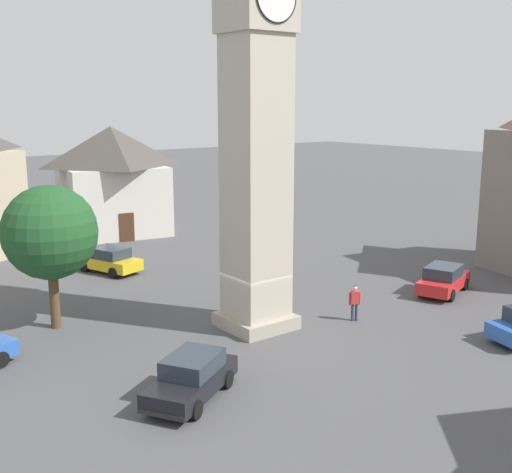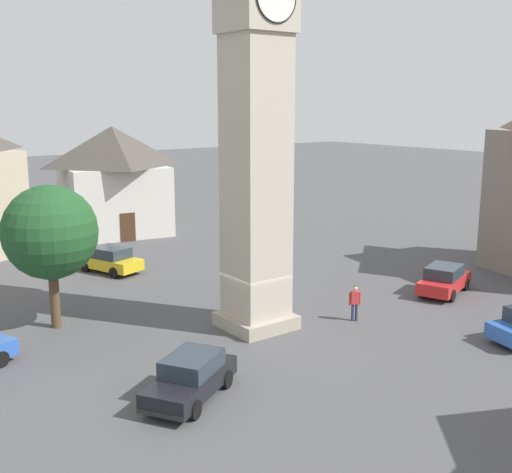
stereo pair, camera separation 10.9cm
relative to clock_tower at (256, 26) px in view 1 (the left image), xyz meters
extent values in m
plane|color=#4C4C4F|center=(0.00, 0.00, -13.00)|extent=(200.00, 200.00, 0.00)
cube|color=#A59C89|center=(0.00, 0.00, -12.70)|extent=(2.90, 2.90, 0.60)
cube|color=#B7AD99|center=(0.00, 0.00, -6.34)|extent=(2.32, 2.32, 12.11)
cube|color=#B7AD99|center=(0.00, 0.00, 0.99)|extent=(2.60, 2.60, 2.55)
cylinder|color=white|center=(0.00, 1.33, 0.99)|extent=(1.95, 0.04, 1.95)
torus|color=black|center=(0.00, 1.34, 0.99)|extent=(2.01, 0.06, 2.01)
cube|color=black|center=(0.00, 1.37, 1.21)|extent=(0.05, 0.02, 0.55)
cube|color=black|center=(0.29, 1.37, 0.99)|extent=(0.74, 0.02, 0.04)
cylinder|color=black|center=(-10.50, 2.30, -12.68)|extent=(0.68, 0.43, 0.64)
cube|color=gold|center=(-1.31, 12.84, -12.41)|extent=(2.94, 4.43, 0.64)
cube|color=#28333D|center=(-1.26, 12.70, -11.79)|extent=(2.16, 2.49, 0.64)
cylinder|color=black|center=(-2.46, 13.75, -12.68)|extent=(0.42, 0.68, 0.64)
cylinder|color=black|center=(-0.95, 14.27, -12.68)|extent=(0.42, 0.68, 0.64)
cylinder|color=black|center=(-1.66, 11.42, -12.68)|extent=(0.42, 0.68, 0.64)
cylinder|color=black|center=(-0.15, 11.94, -12.68)|extent=(0.42, 0.68, 0.64)
cube|color=black|center=(-1.96, 14.75, -12.63)|extent=(1.61, 0.66, 0.16)
cube|color=black|center=(-6.06, -4.32, -12.41)|extent=(4.39, 3.58, 0.64)
cube|color=#28333D|center=(-5.93, -4.25, -11.79)|extent=(2.60, 2.42, 0.64)
cylinder|color=black|center=(-6.70, -5.65, -12.68)|extent=(0.66, 0.52, 0.64)
cylinder|color=black|center=(-7.53, -4.28, -12.68)|extent=(0.66, 0.52, 0.64)
cylinder|color=black|center=(-4.59, -4.37, -12.68)|extent=(0.66, 0.52, 0.64)
cylinder|color=black|center=(-5.42, -3.00, -12.68)|extent=(0.66, 0.52, 0.64)
cube|color=black|center=(-7.79, -5.37, -12.63)|extent=(0.96, 1.49, 0.16)
cylinder|color=black|center=(7.35, -7.54, -12.68)|extent=(0.67, 0.37, 0.64)
cube|color=red|center=(11.08, -1.89, -12.41)|extent=(4.43, 2.97, 0.64)
cube|color=#28333D|center=(10.94, -1.94, -11.79)|extent=(2.50, 2.17, 0.64)
cylinder|color=black|center=(11.97, -0.72, -12.68)|extent=(0.68, 0.42, 0.64)
cylinder|color=black|center=(12.51, -2.23, -12.68)|extent=(0.68, 0.42, 0.64)
cylinder|color=black|center=(9.66, -1.54, -12.68)|extent=(0.68, 0.42, 0.64)
cylinder|color=black|center=(10.19, -3.05, -12.68)|extent=(0.68, 0.42, 0.64)
cube|color=black|center=(12.99, -1.21, -12.63)|extent=(0.67, 1.61, 0.16)
cylinder|color=#2D3351|center=(4.22, -2.14, -12.59)|extent=(0.13, 0.13, 0.82)
cylinder|color=#2D3351|center=(4.07, -2.04, -12.59)|extent=(0.13, 0.13, 0.82)
cube|color=#D13838|center=(4.15, -2.09, -11.88)|extent=(0.42, 0.38, 0.60)
cylinder|color=#D13838|center=(4.34, -2.22, -11.93)|extent=(0.09, 0.09, 0.60)
cylinder|color=#D13838|center=(3.95, -1.96, -11.93)|extent=(0.09, 0.09, 0.60)
sphere|color=beige|center=(4.15, -2.09, -11.43)|extent=(0.22, 0.22, 0.22)
sphere|color=black|center=(4.15, -2.08, -11.41)|extent=(0.20, 0.20, 0.20)
cylinder|color=brown|center=(-7.23, 5.39, -11.54)|extent=(0.44, 0.44, 2.92)
sphere|color=#1E4C23|center=(-7.23, 5.39, -8.62)|extent=(4.17, 4.17, 4.17)
cube|color=beige|center=(3.95, 23.34, -10.40)|extent=(8.34, 7.80, 5.20)
pyramid|color=#47423D|center=(3.95, 23.34, -6.30)|extent=(8.75, 8.19, 3.00)
cube|color=#422819|center=(3.39, 20.04, -11.95)|extent=(1.10, 0.26, 2.10)
camera|label=1|loc=(-16.45, -21.69, -3.06)|focal=44.52mm
camera|label=2|loc=(-16.36, -21.75, -3.06)|focal=44.52mm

